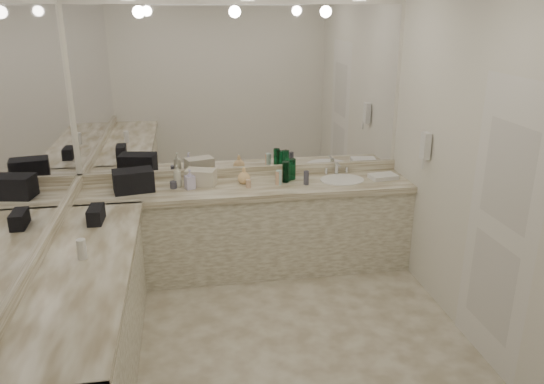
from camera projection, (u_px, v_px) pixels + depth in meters
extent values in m
plane|color=beige|center=(267.00, 337.00, 4.29)|extent=(3.20, 3.20, 0.00)
cube|color=silver|center=(243.00, 138.00, 5.26)|extent=(3.20, 0.02, 2.60)
cube|color=silver|center=(35.00, 197.00, 3.61)|extent=(0.02, 3.00, 2.60)
cube|color=silver|center=(470.00, 174.00, 4.11)|extent=(0.02, 3.00, 2.60)
cube|color=silver|center=(248.00, 231.00, 5.27)|extent=(3.20, 0.60, 0.84)
cube|color=beige|center=(247.00, 188.00, 5.11)|extent=(3.20, 0.64, 0.06)
cube|color=silver|center=(88.00, 328.00, 3.67)|extent=(0.60, 2.40, 0.84)
cube|color=beige|center=(82.00, 270.00, 3.52)|extent=(0.64, 2.42, 0.06)
cube|color=beige|center=(244.00, 172.00, 5.36)|extent=(3.20, 0.04, 0.10)
cube|color=beige|center=(45.00, 244.00, 3.73)|extent=(0.04, 3.00, 0.10)
cube|color=white|center=(242.00, 90.00, 5.09)|extent=(3.12, 0.01, 1.55)
cube|color=white|center=(26.00, 129.00, 3.46)|extent=(0.01, 2.92, 1.55)
cylinder|color=white|center=(342.00, 181.00, 5.26)|extent=(0.44, 0.44, 0.03)
cube|color=silver|center=(336.00, 167.00, 5.43)|extent=(0.24, 0.16, 0.14)
cube|color=white|center=(425.00, 146.00, 4.74)|extent=(0.06, 0.10, 0.24)
cube|color=white|center=(500.00, 229.00, 3.73)|extent=(0.02, 0.82, 2.10)
cube|color=black|center=(133.00, 180.00, 4.92)|extent=(0.40, 0.29, 0.21)
cube|color=black|center=(96.00, 214.00, 4.22)|extent=(0.12, 0.24, 0.13)
cube|color=beige|center=(201.00, 177.00, 5.09)|extent=(0.32, 0.25, 0.16)
cube|color=white|center=(383.00, 176.00, 5.30)|extent=(0.28, 0.21, 0.04)
cylinder|color=white|center=(82.00, 249.00, 3.60)|extent=(0.06, 0.06, 0.15)
imported|color=beige|center=(177.00, 176.00, 5.03)|extent=(0.09, 0.09, 0.21)
imported|color=silver|center=(190.00, 179.00, 4.98)|extent=(0.11, 0.11, 0.19)
imported|color=#FFD08E|center=(244.00, 175.00, 5.14)|extent=(0.16, 0.16, 0.16)
cylinder|color=#0B572C|center=(286.00, 172.00, 5.17)|extent=(0.07, 0.07, 0.21)
cylinder|color=#0B572C|center=(292.00, 169.00, 5.26)|extent=(0.07, 0.07, 0.21)
cylinder|color=#0B572C|center=(287.00, 171.00, 5.22)|extent=(0.07, 0.07, 0.19)
cylinder|color=#E0B28C|center=(248.00, 184.00, 5.03)|extent=(0.05, 0.05, 0.08)
cylinder|color=#E0B28C|center=(278.00, 178.00, 5.11)|extent=(0.05, 0.05, 0.13)
cylinder|color=#F2D84C|center=(213.00, 180.00, 5.16)|extent=(0.06, 0.06, 0.07)
cylinder|color=#3F3F4C|center=(306.00, 178.00, 5.11)|extent=(0.05, 0.05, 0.14)
cylinder|color=silver|center=(279.00, 177.00, 5.11)|extent=(0.06, 0.06, 0.14)
cylinder|color=#3F3F4C|center=(173.00, 185.00, 5.01)|extent=(0.06, 0.06, 0.07)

